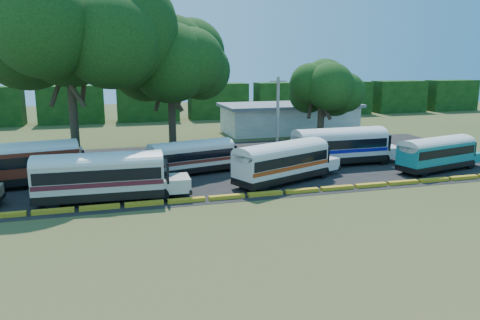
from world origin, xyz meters
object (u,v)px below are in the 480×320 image
object	(u,v)px
bus_cream_west	(103,174)
bus_red	(22,162)
tree_west	(67,29)
bus_teal	(438,152)
bus_white_red	(283,160)

from	to	relation	value
bus_cream_west	bus_red	bearing A→B (deg)	138.15
bus_cream_west	tree_west	distance (m)	16.99
bus_cream_west	bus_teal	size ratio (longest dim) A/B	1.12
bus_red	bus_teal	bearing A→B (deg)	-16.54
bus_cream_west	bus_teal	distance (m)	29.52
bus_white_red	tree_west	bearing A→B (deg)	122.12
bus_teal	tree_west	xyz separation A→B (m)	(-32.00, 11.47, 11.00)
bus_red	bus_cream_west	bearing A→B (deg)	-53.16
bus_red	tree_west	bearing A→B (deg)	52.71
bus_white_red	tree_west	world-z (taller)	tree_west
bus_teal	tree_west	bearing A→B (deg)	146.46
bus_white_red	tree_west	size ratio (longest dim) A/B	0.59
bus_red	bus_teal	world-z (taller)	bus_red
bus_teal	tree_west	size ratio (longest dim) A/B	0.55
bus_white_red	bus_teal	size ratio (longest dim) A/B	1.08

